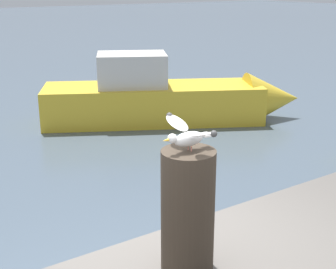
{
  "coord_description": "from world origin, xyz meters",
  "views": [
    {
      "loc": [
        -1.79,
        -3.05,
        3.24
      ],
      "look_at": [
        0.04,
        -0.33,
        2.19
      ],
      "focal_mm": 51.54,
      "sensor_mm": 36.0,
      "label": 1
    }
  ],
  "objects": [
    {
      "name": "mooring_post",
      "position": [
        0.04,
        -0.58,
        1.68
      ],
      "size": [
        0.38,
        0.38,
        0.91
      ],
      "primitive_type": "cylinder",
      "color": "#382D23",
      "rests_on": "harbor_quay"
    },
    {
      "name": "seagull",
      "position": [
        0.04,
        -0.58,
        2.25
      ],
      "size": [
        0.39,
        0.55,
        0.21
      ],
      "color": "#C67360",
      "rests_on": "mooring_post"
    },
    {
      "name": "boat_yellow",
      "position": [
        4.66,
        6.15,
        0.56
      ],
      "size": [
        6.06,
        4.07,
        1.81
      ],
      "color": "yellow",
      "rests_on": "ground_plane"
    }
  ]
}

